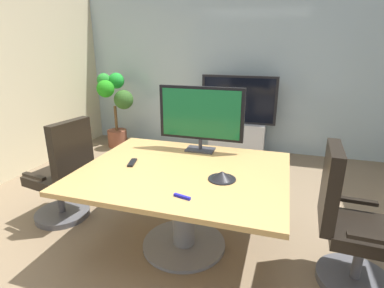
% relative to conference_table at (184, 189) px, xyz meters
% --- Properties ---
extents(ground_plane, '(7.35, 7.35, 0.00)m').
position_rel_conference_table_xyz_m(ground_plane, '(-0.05, -0.25, -0.57)').
color(ground_plane, '#7A664C').
extents(wall_back_glass_partition, '(5.47, 0.10, 2.72)m').
position_rel_conference_table_xyz_m(wall_back_glass_partition, '(-0.05, 2.92, 0.79)').
color(wall_back_glass_partition, '#9EB2B7').
rests_on(wall_back_glass_partition, ground).
extents(conference_table, '(1.73, 1.39, 0.76)m').
position_rel_conference_table_xyz_m(conference_table, '(0.00, 0.00, 0.00)').
color(conference_table, '#B2894C').
rests_on(conference_table, ground).
extents(office_chair_left, '(0.63, 0.61, 1.09)m').
position_rel_conference_table_xyz_m(office_chair_left, '(-1.32, 0.06, -0.12)').
color(office_chair_left, '#4C4C51').
rests_on(office_chair_left, ground).
extents(office_chair_right, '(0.61, 0.58, 1.09)m').
position_rel_conference_table_xyz_m(office_chair_right, '(1.32, -0.05, -0.12)').
color(office_chair_right, '#4C4C51').
rests_on(office_chair_right, ground).
extents(tv_monitor, '(0.84, 0.18, 0.64)m').
position_rel_conference_table_xyz_m(tv_monitor, '(0.01, 0.52, 0.54)').
color(tv_monitor, '#333338').
rests_on(tv_monitor, conference_table).
extents(wall_display_unit, '(1.20, 0.36, 1.31)m').
position_rel_conference_table_xyz_m(wall_display_unit, '(0.07, 2.57, -0.13)').
color(wall_display_unit, '#B7BABC').
rests_on(wall_display_unit, ground).
extents(potted_plant, '(0.70, 0.65, 1.30)m').
position_rel_conference_table_xyz_m(potted_plant, '(-2.05, 2.35, 0.22)').
color(potted_plant, brown).
rests_on(potted_plant, ground).
extents(conference_phone, '(0.22, 0.22, 0.07)m').
position_rel_conference_table_xyz_m(conference_phone, '(0.35, -0.09, 0.22)').
color(conference_phone, black).
rests_on(conference_phone, conference_table).
extents(remote_control, '(0.09, 0.18, 0.02)m').
position_rel_conference_table_xyz_m(remote_control, '(-0.48, -0.01, 0.19)').
color(remote_control, black).
rests_on(remote_control, conference_table).
extents(whiteboard_marker, '(0.13, 0.05, 0.02)m').
position_rel_conference_table_xyz_m(whiteboard_marker, '(0.15, -0.47, 0.20)').
color(whiteboard_marker, '#1919A5').
rests_on(whiteboard_marker, conference_table).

